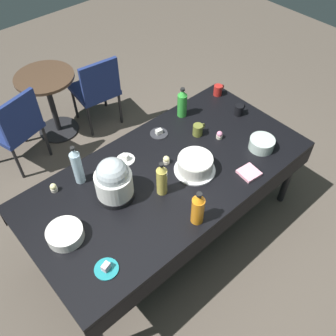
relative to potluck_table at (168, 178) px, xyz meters
The scene contains 23 objects.
ground 0.69m from the potluck_table, ahead, with size 9.00×9.00×0.00m, color brown.
potluck_table is the anchor object (origin of this frame).
frosted_layer_cake 0.24m from the potluck_table, 35.42° to the right, with size 0.31×0.31×0.13m.
slow_cooker 0.48m from the potluck_table, 168.37° to the left, with size 0.27×0.27×0.34m.
glass_salad_bowl 0.79m from the potluck_table, 22.05° to the right, with size 0.20×0.20×0.09m, color #B2C6BC.
ceramic_snack_bowl 0.87m from the potluck_table, behind, with size 0.24×0.24×0.08m, color silver.
dessert_plate_white 0.36m from the potluck_table, 116.55° to the left, with size 0.14×0.14×0.06m.
dessert_plate_charcoal 0.44m from the potluck_table, 58.23° to the left, with size 0.15×0.15×0.04m.
dessert_plate_teal 0.87m from the potluck_table, 157.06° to the right, with size 0.15×0.15×0.06m.
cupcake_berry 0.57m from the potluck_table, ahead, with size 0.05×0.05×0.07m.
cupcake_vanilla 0.84m from the potluck_table, 150.31° to the left, with size 0.05×0.05×0.07m.
cupcake_cocoa 0.14m from the potluck_table, 55.77° to the left, with size 0.05×0.05×0.07m.
soda_bottle_water 0.68m from the potluck_table, 145.21° to the left, with size 0.07×0.07×0.34m.
soda_bottle_orange_juice 0.50m from the potluck_table, 107.38° to the right, with size 0.09×0.09×0.28m.
soda_bottle_ginger_ale 0.27m from the potluck_table, 144.99° to the right, with size 0.08×0.08×0.29m.
soda_bottle_lime_soda 0.71m from the potluck_table, 38.20° to the left, with size 0.08×0.08×0.28m.
coffee_mug_olive 0.50m from the potluck_table, 18.28° to the left, with size 0.12×0.08×0.10m.
coffee_mug_black 0.93m from the potluck_table, ahead, with size 0.12×0.08×0.09m.
coffee_mug_red 1.08m from the potluck_table, 22.94° to the left, with size 0.12×0.08×0.10m.
paper_napkin_stack 0.61m from the potluck_table, 42.93° to the right, with size 0.14×0.14×0.02m, color pink.
maroon_chair_left 1.68m from the potluck_table, 108.50° to the left, with size 0.54×0.54×0.85m.
maroon_chair_right 1.64m from the potluck_table, 76.09° to the left, with size 0.49×0.49×0.85m.
round_cafe_table 1.82m from the potluck_table, 91.59° to the left, with size 0.60×0.60×0.72m.
Camera 1 is at (-1.21, -1.36, 2.79)m, focal length 39.19 mm.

